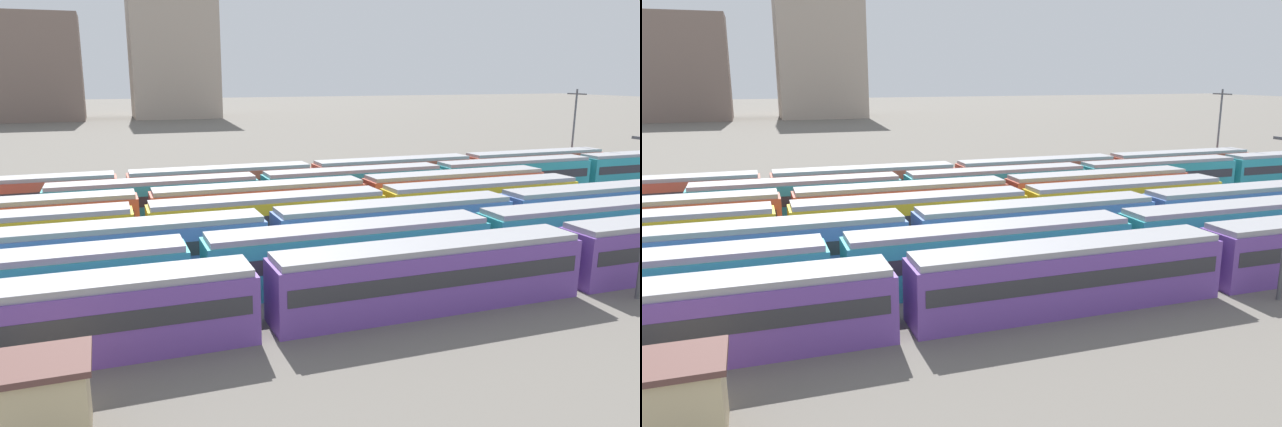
{
  "view_description": "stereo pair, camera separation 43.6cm",
  "coord_description": "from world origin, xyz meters",
  "views": [
    {
      "loc": [
        -1.71,
        -27.54,
        12.64
      ],
      "look_at": [
        13.84,
        15.6,
        2.04
      ],
      "focal_mm": 33.78,
      "sensor_mm": 36.0,
      "label": 1
    },
    {
      "loc": [
        -1.3,
        -27.69,
        12.64
      ],
      "look_at": [
        13.84,
        15.6,
        2.04
      ],
      "focal_mm": 33.78,
      "sensor_mm": 36.0,
      "label": 2
    }
  ],
  "objects": [
    {
      "name": "train_track_5",
      "position": [
        49.44,
        26.0,
        1.9
      ],
      "size": [
        112.5,
        3.06,
        3.75
      ],
      "color": "teal",
      "rests_on": "ground_plane"
    },
    {
      "name": "train_track_3",
      "position": [
        9.77,
        15.6,
        1.9
      ],
      "size": [
        55.8,
        3.06,
        3.75
      ],
      "color": "yellow",
      "rests_on": "ground_plane"
    },
    {
      "name": "catenary_pole_1",
      "position": [
        54.89,
        34.01,
        6.0
      ],
      "size": [
        0.24,
        3.2,
        10.88
      ],
      "color": "#4C4C51",
      "rests_on": "ground_plane"
    },
    {
      "name": "train_track_1",
      "position": [
        21.57,
        5.2,
        1.9
      ],
      "size": [
        74.7,
        3.06,
        3.75
      ],
      "color": "teal",
      "rests_on": "ground_plane"
    },
    {
      "name": "train_track_6",
      "position": [
        18.55,
        31.2,
        1.9
      ],
      "size": [
        74.7,
        3.06,
        3.75
      ],
      "color": "#BC4C38",
      "rests_on": "ground_plane"
    },
    {
      "name": "train_track_4",
      "position": [
        10.39,
        20.8,
        1.9
      ],
      "size": [
        55.8,
        3.06,
        3.75
      ],
      "color": "#BC4C38",
      "rests_on": "ground_plane"
    },
    {
      "name": "distant_building_2",
      "position": [
        19.79,
        161.31,
        20.79
      ],
      "size": [
        24.71,
        21.26,
        41.59
      ],
      "primitive_type": "cube",
      "color": "#A89989",
      "rests_on": "ground_plane"
    },
    {
      "name": "distant_building_1",
      "position": [
        -17.7,
        161.31,
        14.56
      ],
      "size": [
        23.68,
        19.49,
        29.12
      ],
      "primitive_type": "cube",
      "color": "#7A665B",
      "rests_on": "ground_plane"
    },
    {
      "name": "train_track_0",
      "position": [
        24.06,
        0.0,
        1.9
      ],
      "size": [
        74.7,
        3.06,
        3.75
      ],
      "color": "#6B429E",
      "rests_on": "ground_plane"
    },
    {
      "name": "train_track_2",
      "position": [
        36.66,
        10.4,
        1.9
      ],
      "size": [
        93.6,
        3.06,
        3.75
      ],
      "color": "#4C70BC",
      "rests_on": "ground_plane"
    },
    {
      "name": "signal_hut",
      "position": [
        -4.48,
        -6.3,
        1.55
      ],
      "size": [
        3.6,
        3.0,
        3.04
      ],
      "color": "#C6B284",
      "rests_on": "ground_plane"
    },
    {
      "name": "ground_plane",
      "position": [
        0.0,
        15.6,
        0.0
      ],
      "size": [
        600.0,
        600.0,
        0.0
      ],
      "primitive_type": "plane",
      "color": "#666059"
    }
  ]
}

